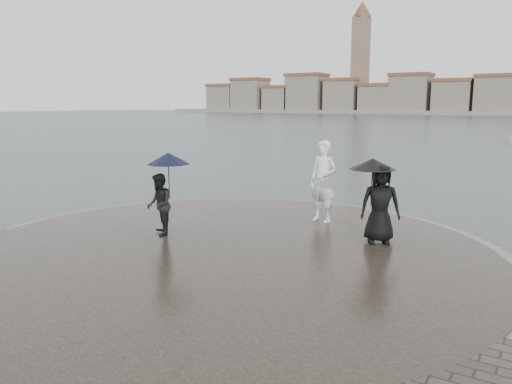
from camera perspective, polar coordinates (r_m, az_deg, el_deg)
The scene contains 6 objects.
ground at distance 8.91m, azimuth -16.90°, elevation -13.94°, with size 400.00×400.00×0.00m, color #2B3835.
kerb_ring at distance 11.30m, azimuth -3.48°, elevation -7.45°, with size 12.50×12.50×0.32m, color gray.
quay_tip at distance 11.29m, azimuth -3.49°, elevation -7.35°, with size 11.90×11.90×0.36m, color #2D261E.
statue at distance 13.66m, azimuth 7.67°, elevation 1.22°, with size 0.81×0.53×2.23m, color white.
visitor_left at distance 12.32m, azimuth -10.69°, elevation 0.22°, with size 1.24×1.09×2.04m.
visitor_right at distance 11.85m, azimuth 13.81°, elevation -0.21°, with size 1.33×1.11×1.95m.
Camera 1 is at (6.21, -5.30, 3.57)m, focal length 35.00 mm.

